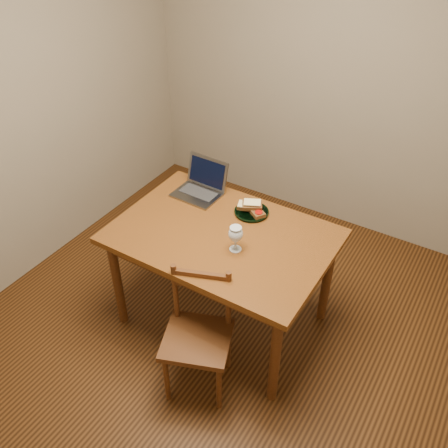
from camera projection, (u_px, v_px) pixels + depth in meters
The scene contains 11 objects.
floor at pixel (226, 334), 3.34m from camera, with size 3.20×3.20×0.02m, color black.
back_wall at pixel (342, 68), 3.63m from camera, with size 3.20×0.02×2.60m, color gray.
left_wall at pixel (14, 97), 3.22m from camera, with size 0.02×3.20×2.60m, color gray.
table at pixel (222, 245), 3.04m from camera, with size 1.30×0.90×0.74m.
chair at pixel (198, 331), 2.79m from camera, with size 0.48×0.47×0.40m.
plate at pixel (251, 212), 3.15m from camera, with size 0.22×0.22×0.02m, color black.
sandwich_cheese at pixel (247, 206), 3.16m from camera, with size 0.12×0.07×0.04m, color #381E0C, non-canonical shape.
sandwich_tomato at pixel (257, 211), 3.11m from camera, with size 0.12×0.07×0.04m, color #381E0C, non-canonical shape.
sandwich_top at pixel (252, 205), 3.12m from camera, with size 0.12×0.07×0.04m, color #381E0C, non-canonical shape.
milk_glass at pixel (236, 239), 2.83m from camera, with size 0.08×0.08×0.16m, color white, non-canonical shape.
laptop at pixel (202, 184), 3.32m from camera, with size 0.31×0.28×0.22m.
Camera 1 is at (1.15, -1.88, 2.61)m, focal length 40.00 mm.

